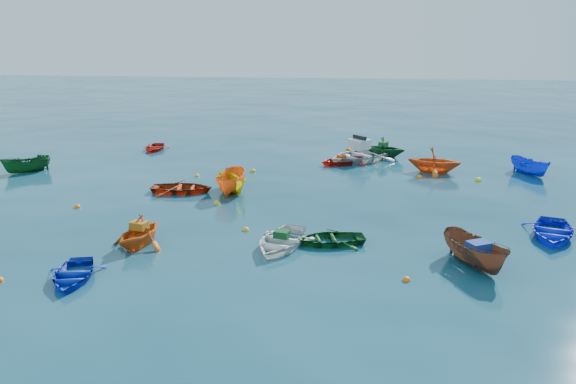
# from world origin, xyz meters

# --- Properties ---
(ground) EXTENTS (160.00, 160.00, 0.00)m
(ground) POSITION_xyz_m (0.00, 0.00, 0.00)
(ground) COLOR #093443
(ground) RESTS_ON ground
(dinghy_blue_sw) EXTENTS (2.63, 3.21, 0.58)m
(dinghy_blue_sw) POSITION_xyz_m (-6.34, -5.34, 0.00)
(dinghy_blue_sw) COLOR #0E25B7
(dinghy_blue_sw) RESTS_ON ground
(dinghy_white_near) EXTENTS (3.24, 3.92, 0.71)m
(dinghy_white_near) POSITION_xyz_m (0.45, -1.46, 0.00)
(dinghy_white_near) COLOR silver
(dinghy_white_near) RESTS_ON ground
(sampan_brown_mid) EXTENTS (2.58, 3.44, 1.25)m
(sampan_brown_mid) POSITION_xyz_m (7.73, -2.54, 0.00)
(sampan_brown_mid) COLOR brown
(sampan_brown_mid) RESTS_ON ground
(dinghy_blue_se) EXTENTS (3.37, 4.01, 0.71)m
(dinghy_blue_se) POSITION_xyz_m (11.57, 0.91, 0.00)
(dinghy_blue_se) COLOR #1123D5
(dinghy_blue_se) RESTS_ON ground
(dinghy_orange_w) EXTENTS (2.83, 3.09, 1.37)m
(dinghy_orange_w) POSITION_xyz_m (-5.19, -1.98, 0.00)
(dinghy_orange_w) COLOR #DD5B14
(dinghy_orange_w) RESTS_ON ground
(sampan_yellow_mid) EXTENTS (2.46, 2.82, 1.06)m
(sampan_yellow_mid) POSITION_xyz_m (-3.14, 6.17, 0.00)
(sampan_yellow_mid) COLOR yellow
(sampan_yellow_mid) RESTS_ON ground
(dinghy_green_e) EXTENTS (3.24, 2.64, 0.59)m
(dinghy_green_e) POSITION_xyz_m (2.36, -0.87, 0.00)
(dinghy_green_e) COLOR #11491B
(dinghy_green_e) RESTS_ON ground
(dinghy_red_nw) EXTENTS (3.36, 2.49, 0.67)m
(dinghy_red_nw) POSITION_xyz_m (-5.76, 5.68, 0.00)
(dinghy_red_nw) COLOR #A02A0D
(dinghy_red_nw) RESTS_ON ground
(sampan_orange_n) EXTENTS (1.40, 3.40, 1.30)m
(sampan_orange_n) POSITION_xyz_m (-3.14, 5.97, 0.00)
(sampan_orange_n) COLOR orange
(sampan_orange_n) RESTS_ON ground
(dinghy_green_n) EXTENTS (3.48, 3.27, 1.46)m
(dinghy_green_n) POSITION_xyz_m (5.39, 15.59, 0.00)
(dinghy_green_n) COLOR #114920
(dinghy_green_n) RESTS_ON ground
(dinghy_red_ne) EXTENTS (3.86, 3.55, 0.65)m
(dinghy_red_ne) POSITION_xyz_m (2.62, 13.25, 0.00)
(dinghy_red_ne) COLOR red
(dinghy_red_ne) RESTS_ON ground
(sampan_blue_far) EXTENTS (2.33, 3.06, 1.12)m
(sampan_blue_far) POSITION_xyz_m (13.79, 11.82, 0.00)
(sampan_blue_far) COLOR #1031CC
(sampan_blue_far) RESTS_ON ground
(dinghy_red_far) EXTENTS (2.23, 2.92, 0.57)m
(dinghy_red_far) POSITION_xyz_m (-10.95, 16.11, 0.00)
(dinghy_red_far) COLOR #B6180F
(dinghy_red_far) RESTS_ON ground
(dinghy_orange_far) EXTENTS (3.58, 3.25, 1.64)m
(dinghy_orange_far) POSITION_xyz_m (8.16, 11.65, 0.00)
(dinghy_orange_far) COLOR #E05715
(dinghy_orange_far) RESTS_ON ground
(sampan_green_far) EXTENTS (2.83, 2.67, 1.09)m
(sampan_green_far) POSITION_xyz_m (-16.39, 8.87, 0.00)
(sampan_green_far) COLOR #0F431A
(sampan_green_far) RESTS_ON ground
(motorboat_white) EXTENTS (5.89, 5.84, 1.60)m
(motorboat_white) POSITION_xyz_m (3.66, 14.23, 0.00)
(motorboat_white) COLOR silver
(motorboat_white) RESTS_ON ground
(tarp_green_a) EXTENTS (0.69, 0.59, 0.29)m
(tarp_green_a) POSITION_xyz_m (0.47, -1.36, 0.50)
(tarp_green_a) COLOR #11461E
(tarp_green_a) RESTS_ON dinghy_white_near
(tarp_blue_a) EXTENTS (0.94, 0.86, 0.37)m
(tarp_blue_a) POSITION_xyz_m (7.80, -2.68, 0.81)
(tarp_blue_a) COLOR navy
(tarp_blue_a) RESTS_ON sampan_brown_mid
(tarp_orange_a) EXTENTS (0.74, 0.63, 0.31)m
(tarp_orange_a) POSITION_xyz_m (-5.18, -1.94, 0.84)
(tarp_orange_a) COLOR #BF6913
(tarp_orange_a) RESTS_ON dinghy_orange_w
(tarp_green_b) EXTENTS (0.72, 0.81, 0.32)m
(tarp_green_b) POSITION_xyz_m (5.30, 15.62, 0.89)
(tarp_green_b) COLOR #134D1F
(tarp_green_b) RESTS_ON dinghy_green_n
(tarp_orange_b) EXTENTS (0.66, 0.71, 0.27)m
(tarp_orange_b) POSITION_xyz_m (2.54, 13.20, 0.46)
(tarp_orange_b) COLOR #C24D13
(tarp_orange_b) RESTS_ON dinghy_red_ne
(buoy_ye_a) EXTENTS (0.30, 0.30, 0.30)m
(buoy_ye_a) POSITION_xyz_m (-1.30, 0.25, 0.00)
(buoy_ye_a) COLOR yellow
(buoy_ye_a) RESTS_ON ground
(buoy_or_b) EXTENTS (0.30, 0.30, 0.30)m
(buoy_or_b) POSITION_xyz_m (5.16, -4.11, 0.00)
(buoy_or_b) COLOR orange
(buoy_or_b) RESTS_ON ground
(buoy_ye_b) EXTENTS (0.30, 0.30, 0.30)m
(buoy_ye_b) POSITION_xyz_m (-5.88, 9.08, 0.00)
(buoy_ye_b) COLOR yellow
(buoy_ye_b) RESTS_ON ground
(buoy_or_c) EXTENTS (0.32, 0.32, 0.32)m
(buoy_or_c) POSITION_xyz_m (-10.07, 2.52, 0.00)
(buoy_or_c) COLOR orange
(buoy_or_c) RESTS_ON ground
(buoy_ye_c) EXTENTS (0.35, 0.35, 0.35)m
(buoy_ye_c) POSITION_xyz_m (-3.43, 3.85, 0.00)
(buoy_ye_c) COLOR yellow
(buoy_ye_c) RESTS_ON ground
(buoy_or_d) EXTENTS (0.32, 0.32, 0.32)m
(buoy_or_d) POSITION_xyz_m (7.15, 10.24, 0.00)
(buoy_or_d) COLOR orange
(buoy_or_d) RESTS_ON ground
(buoy_ye_d) EXTENTS (0.36, 0.36, 0.36)m
(buoy_ye_d) POSITION_xyz_m (-2.80, 10.58, 0.00)
(buoy_ye_d) COLOR gold
(buoy_ye_d) RESTS_ON ground
(buoy_or_e) EXTENTS (0.37, 0.37, 0.37)m
(buoy_or_e) POSITION_xyz_m (2.94, 17.53, 0.00)
(buoy_or_e) COLOR #E25A0C
(buoy_or_e) RESTS_ON ground
(buoy_ye_e) EXTENTS (0.38, 0.38, 0.38)m
(buoy_ye_e) POSITION_xyz_m (10.45, 9.96, 0.00)
(buoy_ye_e) COLOR yellow
(buoy_ye_e) RESTS_ON ground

